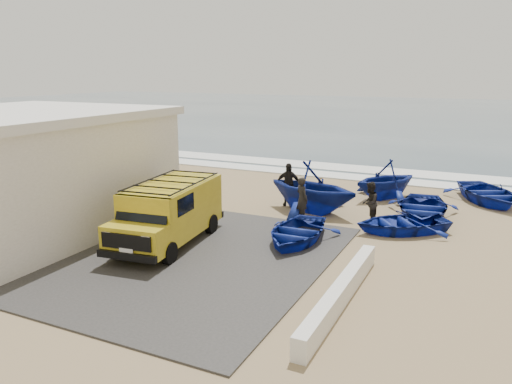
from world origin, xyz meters
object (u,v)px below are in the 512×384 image
(boat_far_right, at_px, (488,193))
(fisherman_middle, at_px, (370,203))
(boat_mid_right, at_px, (422,208))
(fisherman_back, at_px, (288,184))
(fisherman_front, at_px, (302,199))
(building, at_px, (17,170))
(boat_near_right, at_px, (402,223))
(boat_near_left, at_px, (296,232))
(boat_mid_left, at_px, (312,187))
(parapet, at_px, (341,293))
(van, at_px, (169,211))
(boat_far_left, at_px, (386,179))

(boat_far_right, xyz_separation_m, fisherman_middle, (-4.00, -5.38, 0.38))
(boat_mid_right, relative_size, fisherman_back, 2.15)
(fisherman_front, xyz_separation_m, fisherman_middle, (2.43, 0.80, -0.05))
(building, bearing_deg, boat_near_right, 22.94)
(boat_near_left, relative_size, fisherman_back, 1.92)
(boat_near_left, xyz_separation_m, boat_mid_left, (-0.81, 3.82, 0.69))
(parapet, bearing_deg, building, 175.42)
(fisherman_middle, bearing_deg, boat_near_right, 67.82)
(building, xyz_separation_m, van, (6.04, 0.86, -1.03))
(boat_near_left, distance_m, boat_mid_left, 3.96)
(boat_far_right, bearing_deg, boat_far_left, 169.84)
(boat_mid_left, distance_m, boat_far_left, 4.25)
(building, bearing_deg, fisherman_back, 42.63)
(boat_near_left, xyz_separation_m, boat_near_right, (3.03, 2.65, -0.01))
(building, relative_size, van, 1.84)
(boat_mid_left, relative_size, fisherman_front, 2.34)
(van, relative_size, fisherman_back, 2.76)
(boat_mid_left, bearing_deg, fisherman_back, 81.29)
(boat_near_left, relative_size, boat_mid_right, 0.89)
(building, xyz_separation_m, boat_far_right, (15.55, 11.41, -1.74))
(parapet, height_order, boat_far_right, boat_far_right)
(building, bearing_deg, boat_near_left, 15.85)
(boat_mid_right, xyz_separation_m, boat_far_left, (-1.97, 2.57, 0.48))
(boat_near_right, distance_m, fisherman_front, 3.79)
(van, xyz_separation_m, boat_mid_right, (7.25, 6.76, -0.72))
(fisherman_back, bearing_deg, fisherman_middle, -29.25)
(van, bearing_deg, fisherman_middle, 36.33)
(van, xyz_separation_m, boat_far_left, (5.28, 9.33, -0.24))
(boat_mid_left, xyz_separation_m, fisherman_front, (0.09, -1.38, -0.20))
(boat_far_left, distance_m, fisherman_front, 5.42)
(boat_mid_right, xyz_separation_m, boat_far_right, (2.27, 3.78, 0.01))
(van, distance_m, fisherman_middle, 7.56)
(van, relative_size, boat_far_right, 1.24)
(building, relative_size, boat_far_left, 2.77)
(boat_near_left, xyz_separation_m, fisherman_front, (-0.72, 2.44, 0.49))
(van, relative_size, fisherman_front, 2.97)
(boat_far_left, relative_size, fisherman_back, 1.83)
(boat_mid_right, xyz_separation_m, fisherman_front, (-4.17, -2.39, 0.45))
(parapet, bearing_deg, fisherman_front, 118.48)
(building, distance_m, boat_far_left, 15.28)
(parapet, xyz_separation_m, boat_near_left, (-2.66, 3.79, 0.09))
(van, distance_m, fisherman_front, 5.35)
(fisherman_middle, bearing_deg, boat_far_left, -175.01)
(boat_far_left, distance_m, fisherman_back, 4.67)
(boat_near_left, height_order, fisherman_front, fisherman_front)
(building, relative_size, fisherman_middle, 5.82)
(building, distance_m, boat_near_left, 10.38)
(boat_mid_right, bearing_deg, boat_far_right, 52.87)
(boat_near_left, height_order, boat_mid_left, boat_mid_left)
(boat_near_right, height_order, fisherman_middle, fisherman_middle)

